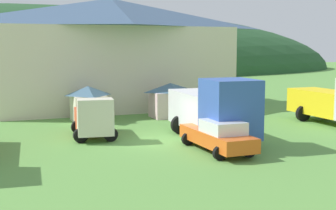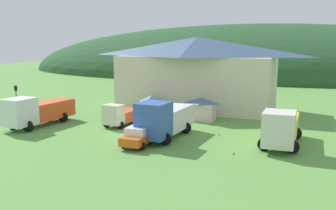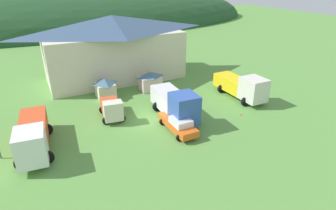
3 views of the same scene
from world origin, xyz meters
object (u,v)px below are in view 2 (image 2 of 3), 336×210
depot_building (197,72)px  heavy_rig_white (37,111)px  play_shed_pink (202,109)px  traffic_cone_mid_row (219,136)px  play_shed_cream (152,105)px  box_truck_blue (164,119)px  flatbed_truck_yellow (281,127)px  light_truck_cream (121,115)px  traffic_light_west (17,100)px  service_pickup_orange (141,135)px  traffic_cone_near_pickup (233,154)px

depot_building → heavy_rig_white: 20.39m
play_shed_pink → traffic_cone_mid_row: bearing=-60.5°
play_shed_cream → box_truck_blue: size_ratio=0.35×
play_shed_cream → flatbed_truck_yellow: (15.31, -8.19, 0.36)m
depot_building → heavy_rig_white: depot_building is taller
heavy_rig_white → light_truck_cream: 8.65m
play_shed_pink → depot_building: bearing=111.6°
traffic_cone_mid_row → play_shed_pink: bearing=119.5°
box_truck_blue → traffic_light_west: size_ratio=1.91×
depot_building → play_shed_cream: depot_building is taller
box_truck_blue → heavy_rig_white: bearing=-86.9°
flatbed_truck_yellow → service_pickup_orange: 11.80m
depot_building → play_shed_cream: (-3.39, -6.54, -3.48)m
depot_building → traffic_cone_mid_row: (6.26, -13.10, -4.77)m
light_truck_cream → traffic_light_west: bearing=-66.5°
play_shed_pink → light_truck_cream: play_shed_pink is taller
heavy_rig_white → traffic_light_west: 2.91m
light_truck_cream → play_shed_pink: bearing=136.6°
service_pickup_orange → traffic_cone_near_pickup: 8.03m
depot_building → play_shed_pink: 8.14m
play_shed_pink → traffic_cone_mid_row: play_shed_pink is taller
box_truck_blue → traffic_cone_mid_row: size_ratio=14.92×
traffic_cone_near_pickup → traffic_cone_mid_row: 5.93m
traffic_cone_mid_row → box_truck_blue: bearing=-148.0°
play_shed_pink → play_shed_cream: bearing=177.0°
heavy_rig_white → service_pickup_orange: 13.32m
play_shed_pink → traffic_cone_mid_row: (3.54, -6.25, -1.32)m
play_shed_pink → traffic_cone_near_pickup: play_shed_pink is taller
flatbed_truck_yellow → traffic_cone_near_pickup: size_ratio=14.86×
flatbed_truck_yellow → traffic_cone_mid_row: bearing=-106.2°
traffic_light_west → traffic_cone_near_pickup: bearing=-6.6°
play_shed_cream → box_truck_blue: box_truck_blue is taller
depot_building → traffic_light_west: bearing=-133.8°
depot_building → light_truck_cream: bearing=-109.0°
flatbed_truck_yellow → service_pickup_orange: (-11.17, -3.73, -0.83)m
traffic_light_west → traffic_cone_mid_row: size_ratio=7.80×
light_truck_cream → play_shed_cream: bearing=178.5°
flatbed_truck_yellow → traffic_cone_mid_row: (-5.66, 1.62, -1.66)m
traffic_light_west → service_pickup_orange: bearing=-9.8°
play_shed_cream → play_shed_pink: bearing=-3.0°
depot_building → play_shed_pink: depot_building is taller
play_shed_pink → traffic_light_west: size_ratio=0.74×
play_shed_pink → heavy_rig_white: 17.57m
depot_building → traffic_cone_near_pickup: 21.00m
box_truck_blue → play_shed_cream: bearing=-148.2°
play_shed_pink → box_truck_blue: box_truck_blue is taller
box_truck_blue → traffic_cone_near_pickup: size_ratio=14.80×
traffic_light_west → traffic_cone_near_pickup: 24.11m
light_truck_cream → service_pickup_orange: size_ratio=0.90×
flatbed_truck_yellow → traffic_light_west: bearing=-88.1°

